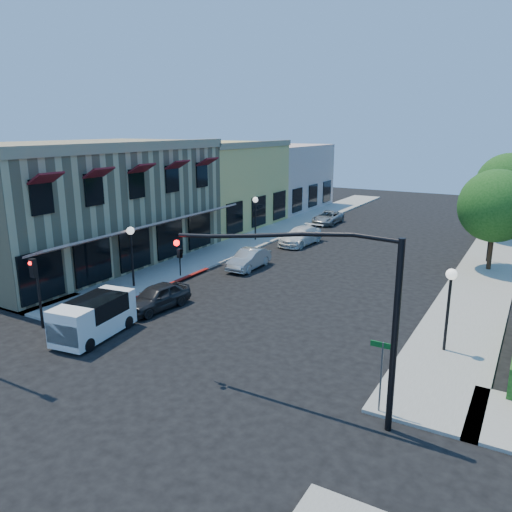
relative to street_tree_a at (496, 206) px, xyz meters
The scene contains 21 objects.
ground 24.06m from the street_tree_a, 111.80° to the right, with size 120.00×120.00×0.00m, color black.
sidewalk_left 18.71m from the street_tree_a, 164.10° to the left, with size 3.50×50.00×0.12m, color gray.
sidewalk_right 6.49m from the street_tree_a, 90.57° to the left, with size 3.50×50.00×0.12m, color gray.
curb_red_strip 21.45m from the street_tree_a, 138.28° to the right, with size 0.25×10.00×0.06m, color maroon.
corner_brick_building 26.63m from the street_tree_a, 155.60° to the right, with size 11.77×18.20×8.10m.
yellow_stucco_building 24.63m from the street_tree_a, behind, with size 10.00×12.00×7.60m, color #E3C566.
pink_stucco_building 29.10m from the street_tree_a, 146.64° to the left, with size 10.00×12.00×7.00m, color #C4A194.
street_tree_a is the anchor object (origin of this frame).
street_tree_b 10.01m from the street_tree_a, 90.00° to the left, with size 4.94×4.94×7.02m.
signal_mast_arm 20.71m from the street_tree_a, 98.17° to the right, with size 8.01×0.39×6.00m.
secondary_signal 26.64m from the street_tree_a, 129.21° to the right, with size 0.28×0.42×3.32m.
street_name_sign 20.00m from the street_tree_a, 93.76° to the right, with size 0.80×0.06×2.50m.
lamppost_left_near 22.30m from the street_tree_a, 141.02° to the right, with size 0.44×0.44×3.57m.
lamppost_left_far 17.36m from the street_tree_a, behind, with size 0.44×0.44×3.57m.
lamppost_right_near 14.08m from the street_tree_a, 91.23° to the right, with size 0.44×0.44×3.57m.
lamppost_right_far 2.49m from the street_tree_a, 98.53° to the left, with size 0.44×0.44×3.57m.
white_van 24.62m from the street_tree_a, 124.81° to the right, with size 2.20×4.09×1.73m.
parked_car_a 21.44m from the street_tree_a, 130.82° to the right, with size 1.53×3.80×1.30m, color black.
parked_car_b 15.82m from the street_tree_a, 151.92° to the right, with size 1.35×3.86×1.27m, color #A8ABAD.
parked_car_c 14.06m from the street_tree_a, behind, with size 1.90×4.66×1.35m, color silver.
parked_car_d 18.30m from the street_tree_a, 146.73° to the left, with size 1.99×4.33×1.20m, color #929597.
Camera 1 is at (11.19, -12.16, 8.99)m, focal length 35.00 mm.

